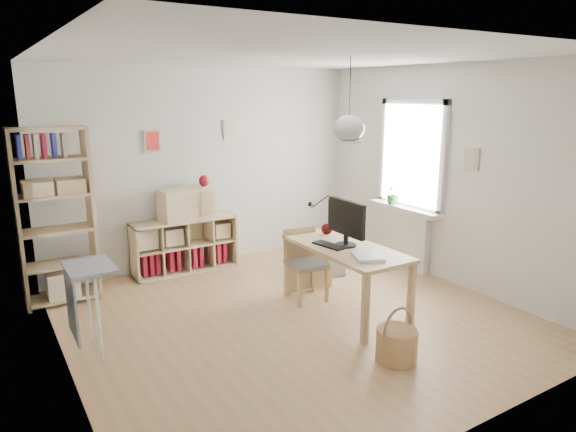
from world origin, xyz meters
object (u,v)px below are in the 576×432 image
storage_chest (320,260)px  drawer_chest (187,204)px  tall_bookshelf (54,210)px  chair (304,260)px  desk (345,255)px  cube_shelf (183,249)px  monitor (346,221)px

storage_chest → drawer_chest: 1.92m
tall_bookshelf → chair: size_ratio=2.42×
tall_bookshelf → storage_chest: bearing=-14.9°
desk → cube_shelf: 2.48m
tall_bookshelf → chair: (2.43, -1.39, -0.62)m
cube_shelf → drawer_chest: size_ratio=1.96×
cube_shelf → storage_chest: bearing=-36.1°
cube_shelf → chair: bearing=-62.7°
cube_shelf → storage_chest: (1.50, -1.10, -0.12)m
storage_chest → monitor: (-0.47, -1.12, 0.85)m
monitor → drawer_chest: monitor is taller
desk → drawer_chest: (-0.94, 2.19, 0.27)m
monitor → drawer_chest: 2.38m
chair → monitor: 0.80m
chair → monitor: (0.17, -0.54, 0.56)m
chair → cube_shelf: bearing=124.3°
cube_shelf → chair: 1.89m
tall_bookshelf → drawer_chest: tall_bookshelf is taller
cube_shelf → chair: chair is taller
desk → monitor: monitor is taller
tall_bookshelf → monitor: size_ratio=3.51×
drawer_chest → cube_shelf: bearing=146.8°
cube_shelf → monitor: monitor is taller
storage_chest → drawer_chest: size_ratio=0.93×
storage_chest → drawer_chest: (-1.42, 1.05, 0.74)m
tall_bookshelf → monitor: 3.24m
chair → drawer_chest: size_ratio=1.16×
chair → drawer_chest: (-0.79, 1.63, 0.45)m
tall_bookshelf → drawer_chest: 1.67m
desk → tall_bookshelf: bearing=143.0°
chair → storage_chest: bearing=49.2°
cube_shelf → chair: size_ratio=1.70×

